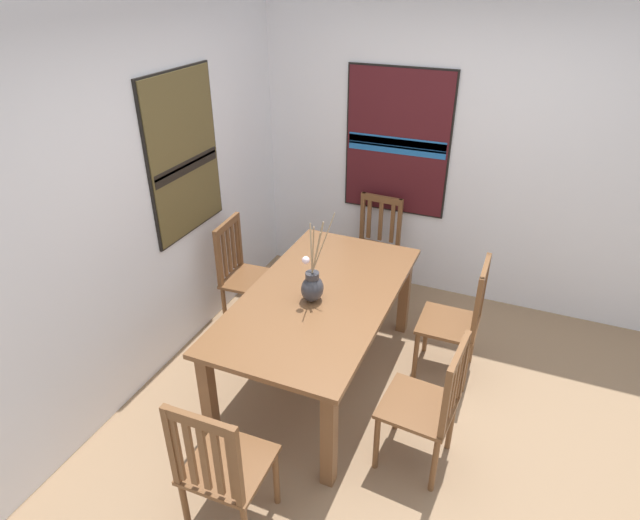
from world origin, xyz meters
name	(u,v)px	position (x,y,z in m)	size (l,w,h in m)	color
ground_plane	(391,421)	(0.00, 0.00, -0.01)	(6.40, 6.40, 0.03)	#8E7051
wall_back	(142,197)	(0.00, 1.86, 1.35)	(6.40, 0.12, 2.70)	silver
wall_side	(464,152)	(1.86, 0.00, 1.35)	(0.12, 6.40, 2.70)	silver
dining_table	(320,306)	(0.20, 0.62, 0.65)	(1.82, 0.98, 0.75)	brown
centerpiece_vase	(312,286)	(0.12, 0.64, 0.86)	(0.19, 0.19, 0.62)	#333338
chair_0	(428,404)	(-0.26, -0.27, 0.48)	(0.45, 0.45, 0.93)	brown
chair_1	(374,247)	(1.53, 0.64, 0.47)	(0.44, 0.44, 0.92)	brown
chair_2	(221,466)	(-1.13, 0.61, 0.50)	(0.43, 0.43, 0.97)	brown
chair_3	(459,319)	(0.65, -0.28, 0.50)	(0.42, 0.42, 0.97)	brown
chair_4	(244,273)	(0.63, 1.49, 0.49)	(0.45, 0.45, 0.95)	brown
painting_on_back_wall	(183,155)	(0.42, 1.79, 1.53)	(0.81, 0.05, 1.20)	black
painting_on_side_wall	(397,143)	(1.79, 0.57, 1.38)	(0.05, 0.93, 1.28)	black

